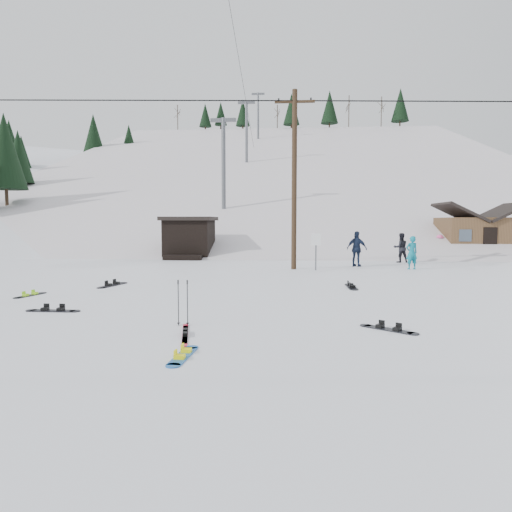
# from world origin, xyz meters

# --- Properties ---
(ground) EXTENTS (200.00, 200.00, 0.00)m
(ground) POSITION_xyz_m (0.00, 0.00, 0.00)
(ground) COLOR white
(ground) RESTS_ON ground
(ski_slope) EXTENTS (60.00, 85.24, 65.97)m
(ski_slope) POSITION_xyz_m (0.00, 55.00, -12.00)
(ski_slope) COLOR silver
(ski_slope) RESTS_ON ground
(ridge_left) EXTENTS (47.54, 95.03, 58.38)m
(ridge_left) POSITION_xyz_m (-36.00, 48.00, -11.00)
(ridge_left) COLOR white
(ridge_left) RESTS_ON ground
(treeline_crest) EXTENTS (50.00, 6.00, 10.00)m
(treeline_crest) POSITION_xyz_m (0.00, 86.00, 0.00)
(treeline_crest) COLOR black
(treeline_crest) RESTS_ON ski_slope
(utility_pole) EXTENTS (2.00, 0.26, 9.00)m
(utility_pole) POSITION_xyz_m (2.00, 14.00, 4.68)
(utility_pole) COLOR #3A2819
(utility_pole) RESTS_ON ground
(trail_sign) EXTENTS (0.50, 0.09, 1.85)m
(trail_sign) POSITION_xyz_m (3.10, 13.58, 1.27)
(trail_sign) COLOR #595B60
(trail_sign) RESTS_ON ground
(lift_hut) EXTENTS (3.40, 4.10, 2.75)m
(lift_hut) POSITION_xyz_m (-5.00, 20.94, 1.36)
(lift_hut) COLOR black
(lift_hut) RESTS_ON ground
(lift_tower_near) EXTENTS (2.20, 0.36, 8.00)m
(lift_tower_near) POSITION_xyz_m (-4.00, 30.00, 7.86)
(lift_tower_near) COLOR #595B60
(lift_tower_near) RESTS_ON ski_slope
(lift_tower_mid) EXTENTS (2.20, 0.36, 8.00)m
(lift_tower_mid) POSITION_xyz_m (-4.00, 50.00, 14.36)
(lift_tower_mid) COLOR #595B60
(lift_tower_mid) RESTS_ON ski_slope
(lift_tower_far) EXTENTS (2.20, 0.36, 8.00)m
(lift_tower_far) POSITION_xyz_m (-4.00, 70.00, 20.86)
(lift_tower_far) COLOR #595B60
(lift_tower_far) RESTS_ON ski_slope
(cabin) EXTENTS (5.39, 4.40, 3.77)m
(cabin) POSITION_xyz_m (15.00, 24.00, 1.48)
(cabin) COLOR brown
(cabin) RESTS_ON ground
(hero_snowboard) EXTENTS (0.33, 1.38, 0.10)m
(hero_snowboard) POSITION_xyz_m (-0.07, -1.29, 0.03)
(hero_snowboard) COLOR blue
(hero_snowboard) RESTS_ON ground
(hero_skis) EXTENTS (0.54, 1.94, 0.10)m
(hero_skis) POSITION_xyz_m (-0.40, 0.26, 0.03)
(hero_skis) COLOR red
(hero_skis) RESTS_ON ground
(ski_poles) EXTENTS (0.30, 0.08, 1.08)m
(ski_poles) POSITION_xyz_m (-0.66, 1.17, 0.55)
(ski_poles) COLOR black
(ski_poles) RESTS_ON ground
(board_scatter_a) EXTENTS (1.53, 0.29, 0.11)m
(board_scatter_a) POSITION_xyz_m (-4.63, 2.55, 0.03)
(board_scatter_a) COLOR black
(board_scatter_a) RESTS_ON ground
(board_scatter_b) EXTENTS (0.65, 1.67, 0.12)m
(board_scatter_b) POSITION_xyz_m (-4.94, 7.49, 0.03)
(board_scatter_b) COLOR black
(board_scatter_b) RESTS_ON ground
(board_scatter_c) EXTENTS (0.52, 1.29, 0.09)m
(board_scatter_c) POSITION_xyz_m (-6.74, 4.99, 0.02)
(board_scatter_c) COLOR black
(board_scatter_c) RESTS_ON ground
(board_scatter_d) EXTENTS (1.18, 0.98, 0.10)m
(board_scatter_d) POSITION_xyz_m (4.10, 1.08, 0.03)
(board_scatter_d) COLOR black
(board_scatter_d) RESTS_ON ground
(board_scatter_f) EXTENTS (0.34, 1.65, 0.12)m
(board_scatter_f) POSITION_xyz_m (4.12, 7.77, 0.03)
(board_scatter_f) COLOR black
(board_scatter_f) RESTS_ON ground
(skier_teal) EXTENTS (0.70, 0.55, 1.70)m
(skier_teal) POSITION_xyz_m (8.01, 14.44, 0.85)
(skier_teal) COLOR #0D7588
(skier_teal) RESTS_ON ground
(skier_dark) EXTENTS (0.93, 0.76, 1.75)m
(skier_dark) POSITION_xyz_m (8.35, 18.29, 0.88)
(skier_dark) COLOR black
(skier_dark) RESTS_ON ground
(skier_pink) EXTENTS (1.06, 0.72, 1.52)m
(skier_pink) POSITION_xyz_m (12.14, 23.20, 0.76)
(skier_pink) COLOR #F355A1
(skier_pink) RESTS_ON ground
(skier_navy) EXTENTS (1.21, 0.95, 1.92)m
(skier_navy) POSITION_xyz_m (5.41, 15.64, 0.96)
(skier_navy) COLOR #17213A
(skier_navy) RESTS_ON ground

